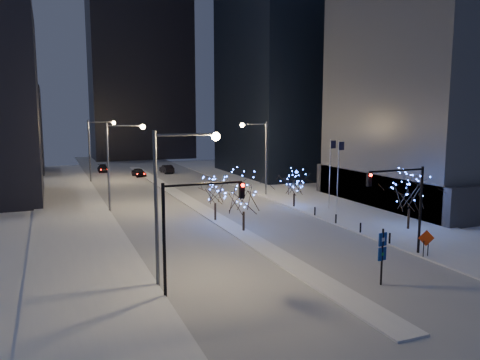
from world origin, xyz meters
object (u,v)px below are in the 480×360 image
street_lamp_w_mid (117,154)px  car_near (139,172)px  traffic_signal_east (405,196)px  holiday_tree_median_far (215,191)px  wayfinding_sign (382,251)px  traffic_signal_west (189,218)px  street_lamp_w_far (96,142)px  holiday_tree_plaza_near (410,192)px  street_lamp_east (260,148)px  construction_sign (426,241)px  holiday_tree_plaza_far (294,182)px  holiday_tree_median_near (244,193)px  car_mid (167,169)px  street_lamp_w_near (172,186)px  car_far (103,168)px

street_lamp_w_mid → car_near: bearing=75.6°
traffic_signal_east → holiday_tree_median_far: 19.48m
holiday_tree_median_far → wayfinding_sign: (3.91, -21.25, -0.86)m
traffic_signal_east → traffic_signal_west: bearing=-176.7°
street_lamp_w_far → holiday_tree_plaza_near: 50.78m
street_lamp_w_mid → street_lamp_east: bearing=9.0°
construction_sign → holiday_tree_median_far: bearing=142.2°
holiday_tree_plaza_near → construction_sign: bearing=-123.9°
holiday_tree_plaza_far → street_lamp_w_mid: bearing=163.4°
holiday_tree_plaza_far → holiday_tree_median_near: bearing=-140.0°
street_lamp_w_far → traffic_signal_west: 52.04m
street_lamp_w_far → wayfinding_sign: bearing=-77.4°
car_near → car_mid: size_ratio=0.94×
construction_sign → street_lamp_east: bearing=111.5°
street_lamp_w_mid → street_lamp_w_far: (0.00, 25.00, 0.00)m
construction_sign → street_lamp_w_near: bearing=-164.8°
street_lamp_w_far → construction_sign: size_ratio=4.80×
construction_sign → traffic_signal_west: bearing=-158.8°
street_lamp_east → wayfinding_sign: street_lamp_east is taller
street_lamp_w_near → holiday_tree_median_near: street_lamp_w_near is taller
car_mid → holiday_tree_plaza_near: holiday_tree_plaza_near is taller
street_lamp_w_near → holiday_tree_median_far: size_ratio=2.22×
car_far → holiday_tree_median_near: holiday_tree_median_near is taller
holiday_tree_median_far → construction_sign: (10.80, -17.94, -1.75)m
street_lamp_w_near → street_lamp_w_far: size_ratio=1.00×
holiday_tree_median_far → holiday_tree_plaza_near: bearing=-33.6°
construction_sign → car_far: bearing=125.7°
car_near → street_lamp_east: bearing=-72.5°
holiday_tree_plaza_near → holiday_tree_median_far: bearing=146.4°
street_lamp_w_near → car_near: 54.82m
holiday_tree_plaza_near → street_lamp_w_near: bearing=-167.3°
car_near → holiday_tree_median_near: 43.36m
street_lamp_w_mid → holiday_tree_median_far: 12.81m
traffic_signal_west → wayfinding_sign: (11.85, -3.29, -2.46)m
holiday_tree_median_far → car_mid: bearing=83.4°
car_near → holiday_tree_median_far: bearing=-95.0°
car_far → street_lamp_w_mid: bearing=-92.0°
street_lamp_w_near → traffic_signal_west: 2.70m
holiday_tree_median_near → car_near: bearing=92.7°
holiday_tree_median_far → wayfinding_sign: size_ratio=1.20×
street_lamp_w_near → holiday_tree_plaza_near: street_lamp_w_near is taller
traffic_signal_east → wayfinding_sign: traffic_signal_east is taller
traffic_signal_west → construction_sign: size_ratio=3.36×
traffic_signal_east → car_far: traffic_signal_east is taller
traffic_signal_east → car_mid: bearing=94.6°
construction_sign → holiday_tree_plaza_far: bearing=110.6°
street_lamp_w_far → car_mid: (13.20, 7.13, -5.74)m
holiday_tree_median_near → wayfinding_sign: (2.91, -16.09, -1.44)m
street_lamp_w_mid → traffic_signal_west: bearing=-88.9°
car_near → holiday_tree_plaza_near: size_ratio=0.78×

